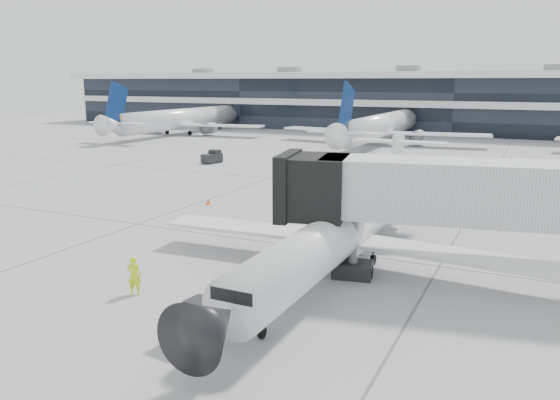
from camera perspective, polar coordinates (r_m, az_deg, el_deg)
The scene contains 10 objects.
ground at distance 32.92m, azimuth -1.14°, elevation -4.47°, with size 220.00×220.00×0.00m, color gray.
terminal at distance 111.14m, azimuth 18.47°, elevation 9.38°, with size 170.00×22.00×10.00m, color black.
bg_jet_left at distance 102.50m, azimuth -9.90°, elevation 6.83°, with size 32.00×40.00×9.60m, color white, non-canonical shape.
bg_jet_center at distance 86.57m, azimuth 10.62°, elevation 5.81°, with size 32.00×40.00×9.60m, color white, non-canonical shape.
regional_jet at distance 28.34m, azimuth 6.72°, elevation -3.00°, with size 21.03×26.14×6.05m.
jet_bridge at distance 26.58m, azimuth 22.95°, elevation 0.48°, with size 19.21×7.09×6.19m.
ramp_worker at distance 25.82m, azimuth -14.99°, elevation -7.61°, with size 0.65×0.43×1.79m, color #E0FF1A.
baggage_tug at distance 21.20m, azimuth -8.94°, elevation -12.61°, with size 1.59×2.36×1.40m.
traffic_cone at distance 43.30m, azimuth -7.49°, elevation -0.11°, with size 0.40×0.40×0.56m.
far_tug at distance 65.20m, azimuth -7.08°, elevation 4.46°, with size 1.81×2.61×1.53m.
Camera 1 is at (14.19, -28.13, 9.52)m, focal length 35.00 mm.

